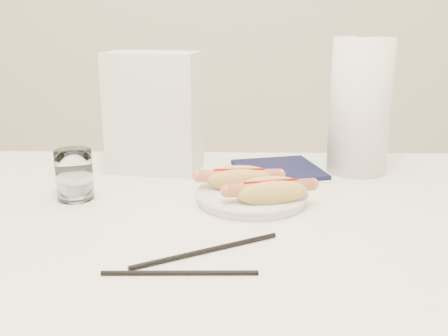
{
  "coord_description": "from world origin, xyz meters",
  "views": [
    {
      "loc": [
        0.05,
        -0.87,
        1.08
      ],
      "look_at": [
        0.03,
        0.02,
        0.82
      ],
      "focal_mm": 42.62,
      "sensor_mm": 36.0,
      "label": 1
    }
  ],
  "objects_px": {
    "hotdog_right": "(270,191)",
    "water_glass": "(74,175)",
    "napkin_box": "(154,113)",
    "hotdog_left": "(239,179)",
    "plate": "(252,198)",
    "table": "(207,242)",
    "paper_towel_roll": "(360,106)"
  },
  "relations": [
    {
      "from": "hotdog_right",
      "to": "water_glass",
      "type": "xyz_separation_m",
      "value": [
        -0.35,
        0.06,
        0.01
      ]
    },
    {
      "from": "water_glass",
      "to": "napkin_box",
      "type": "height_order",
      "value": "napkin_box"
    },
    {
      "from": "hotdog_right",
      "to": "water_glass",
      "type": "relative_size",
      "value": 1.67
    },
    {
      "from": "table",
      "to": "paper_towel_roll",
      "type": "bearing_deg",
      "value": 38.21
    },
    {
      "from": "napkin_box",
      "to": "paper_towel_roll",
      "type": "xyz_separation_m",
      "value": [
        0.43,
        0.0,
        0.01
      ]
    },
    {
      "from": "table",
      "to": "hotdog_right",
      "type": "height_order",
      "value": "hotdog_right"
    },
    {
      "from": "hotdog_right",
      "to": "water_glass",
      "type": "distance_m",
      "value": 0.36
    },
    {
      "from": "napkin_box",
      "to": "hotdog_left",
      "type": "bearing_deg",
      "value": -33.97
    },
    {
      "from": "hotdog_right",
      "to": "water_glass",
      "type": "height_order",
      "value": "water_glass"
    },
    {
      "from": "water_glass",
      "to": "napkin_box",
      "type": "relative_size",
      "value": 0.37
    },
    {
      "from": "hotdog_right",
      "to": "napkin_box",
      "type": "height_order",
      "value": "napkin_box"
    },
    {
      "from": "table",
      "to": "napkin_box",
      "type": "distance_m",
      "value": 0.33
    },
    {
      "from": "plate",
      "to": "water_glass",
      "type": "height_order",
      "value": "water_glass"
    },
    {
      "from": "hotdog_left",
      "to": "napkin_box",
      "type": "distance_m",
      "value": 0.27
    },
    {
      "from": "plate",
      "to": "hotdog_right",
      "type": "xyz_separation_m",
      "value": [
        0.03,
        -0.04,
        0.03
      ]
    },
    {
      "from": "water_glass",
      "to": "napkin_box",
      "type": "xyz_separation_m",
      "value": [
        0.12,
        0.19,
        0.08
      ]
    },
    {
      "from": "hotdog_right",
      "to": "napkin_box",
      "type": "bearing_deg",
      "value": 118.93
    },
    {
      "from": "plate",
      "to": "hotdog_left",
      "type": "xyz_separation_m",
      "value": [
        -0.02,
        0.03,
        0.03
      ]
    },
    {
      "from": "napkin_box",
      "to": "table",
      "type": "bearing_deg",
      "value": -53.33
    },
    {
      "from": "napkin_box",
      "to": "hotdog_right",
      "type": "bearing_deg",
      "value": -36.53
    },
    {
      "from": "paper_towel_roll",
      "to": "napkin_box",
      "type": "bearing_deg",
      "value": -179.82
    },
    {
      "from": "table",
      "to": "hotdog_right",
      "type": "bearing_deg",
      "value": -0.35
    },
    {
      "from": "hotdog_left",
      "to": "napkin_box",
      "type": "bearing_deg",
      "value": 130.81
    },
    {
      "from": "plate",
      "to": "napkin_box",
      "type": "distance_m",
      "value": 0.31
    },
    {
      "from": "water_glass",
      "to": "hotdog_right",
      "type": "bearing_deg",
      "value": -8.93
    },
    {
      "from": "table",
      "to": "paper_towel_roll",
      "type": "xyz_separation_m",
      "value": [
        0.31,
        0.24,
        0.2
      ]
    },
    {
      "from": "table",
      "to": "water_glass",
      "type": "bearing_deg",
      "value": 167.32
    },
    {
      "from": "napkin_box",
      "to": "paper_towel_roll",
      "type": "height_order",
      "value": "paper_towel_roll"
    },
    {
      "from": "paper_towel_roll",
      "to": "hotdog_right",
      "type": "bearing_deg",
      "value": -129.33
    },
    {
      "from": "table",
      "to": "hotdog_left",
      "type": "distance_m",
      "value": 0.13
    },
    {
      "from": "napkin_box",
      "to": "paper_towel_roll",
      "type": "relative_size",
      "value": 0.89
    },
    {
      "from": "table",
      "to": "water_glass",
      "type": "xyz_separation_m",
      "value": [
        -0.24,
        0.06,
        0.11
      ]
    }
  ]
}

